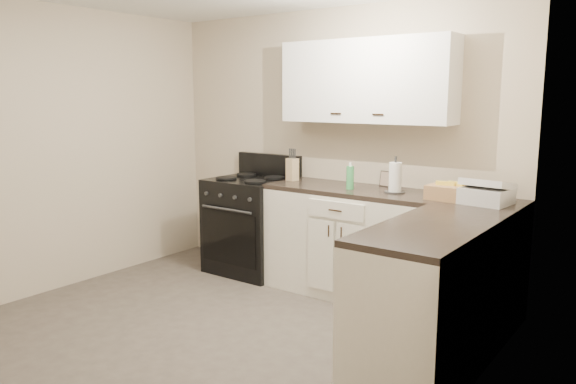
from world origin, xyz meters
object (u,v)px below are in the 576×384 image
Objects in this scene: wicker_basket at (450,193)px; stove at (251,225)px; knife_block at (292,169)px; countertop_grill at (486,196)px; paper_towel at (395,178)px.

stove is at bearing 178.98° from wicker_basket.
knife_block is 0.63× the size of wicker_basket.
knife_block reaches higher than wicker_basket.
stove is 2.33m from countertop_grill.
knife_block is at bearing 177.54° from paper_towel.
stove is 4.47× the size of knife_block.
stove is at bearing -158.51° from knife_block.
stove is at bearing -174.27° from countertop_grill.
countertop_grill is at bearing 2.27° from wicker_basket.
knife_block is at bearing 176.12° from wicker_basket.
knife_block reaches higher than stove.
paper_towel reaches higher than wicker_basket.
paper_towel is at bearing -177.34° from countertop_grill.
knife_block is 0.83× the size of paper_towel.
paper_towel is at bearing 10.28° from knife_block.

